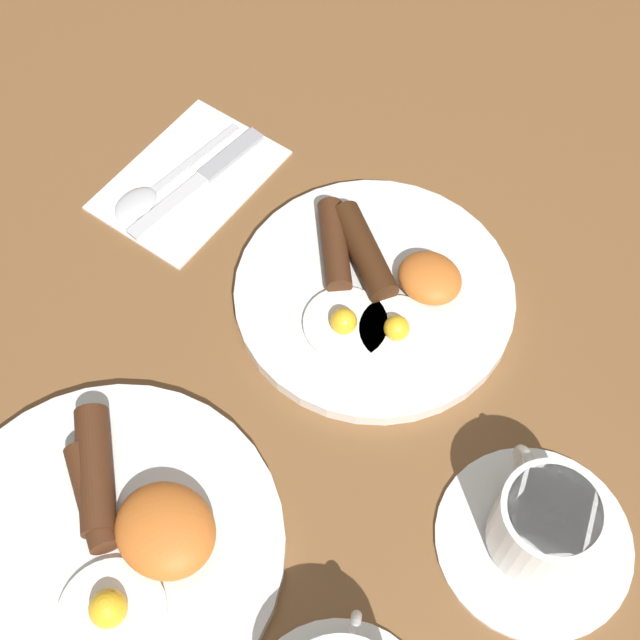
# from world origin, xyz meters

# --- Properties ---
(ground_plane) EXTENTS (3.00, 3.00, 0.00)m
(ground_plane) POSITION_xyz_m (0.00, 0.00, 0.00)
(ground_plane) COLOR brown
(breakfast_plate_near) EXTENTS (0.26, 0.26, 0.04)m
(breakfast_plate_near) POSITION_xyz_m (0.00, -0.00, 0.01)
(breakfast_plate_near) COLOR white
(breakfast_plate_near) RESTS_ON ground_plane
(breakfast_plate_far) EXTENTS (0.29, 0.29, 0.05)m
(breakfast_plate_far) POSITION_xyz_m (-0.00, 0.32, 0.01)
(breakfast_plate_far) COLOR white
(breakfast_plate_far) RESTS_ON ground_plane
(teacup_near) EXTENTS (0.16, 0.16, 0.08)m
(teacup_near) POSITION_xyz_m (-0.25, 0.09, 0.03)
(teacup_near) COLOR white
(teacup_near) RESTS_ON ground_plane
(napkin) EXTENTS (0.15, 0.20, 0.01)m
(napkin) POSITION_xyz_m (0.23, 0.02, 0.00)
(napkin) COLOR white
(napkin) RESTS_ON ground_plane
(knife) EXTENTS (0.02, 0.18, 0.01)m
(knife) POSITION_xyz_m (0.22, 0.01, 0.01)
(knife) COLOR silver
(knife) RESTS_ON napkin
(spoon) EXTENTS (0.03, 0.17, 0.01)m
(spoon) POSITION_xyz_m (0.24, 0.06, 0.01)
(spoon) COLOR silver
(spoon) RESTS_ON napkin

